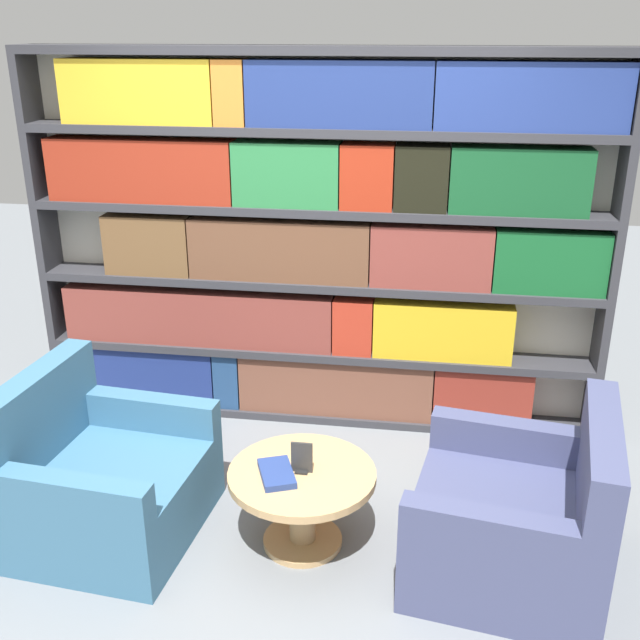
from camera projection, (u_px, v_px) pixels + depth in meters
name	position (u px, v px, depth m)	size (l,w,h in m)	color
ground_plane	(269.00, 560.00, 3.63)	(14.00, 14.00, 0.00)	slate
bookshelf	(314.00, 246.00, 4.58)	(3.53, 0.30, 2.31)	silver
armchair_left	(101.00, 482.00, 3.77)	(0.94, 0.99, 0.83)	#386684
armchair_right	(518.00, 520.00, 3.47)	(1.00, 1.04, 0.83)	#42476B
coffee_table	(302.00, 492.00, 3.64)	(0.72, 0.72, 0.42)	tan
table_sign	(302.00, 459.00, 3.57)	(0.10, 0.06, 0.16)	black
stray_book	(277.00, 473.00, 3.55)	(0.23, 0.29, 0.03)	navy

